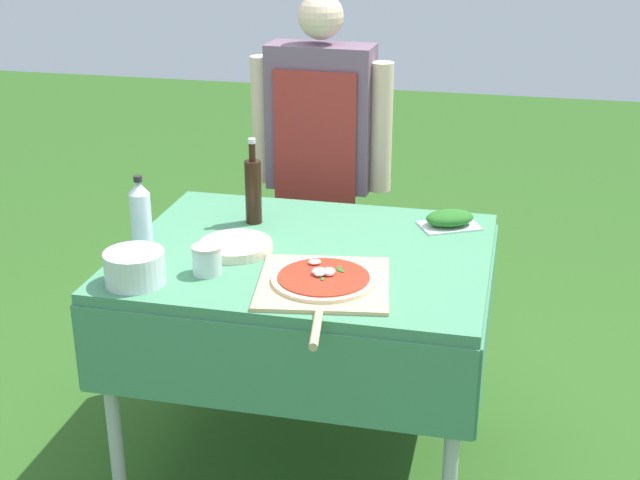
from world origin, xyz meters
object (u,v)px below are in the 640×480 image
Objects in this scene: person_cook at (321,154)px; mixing_tub at (135,268)px; water_bottle at (141,217)px; herb_container at (450,219)px; prep_table at (307,276)px; pizza_on_peel at (323,282)px; sauce_jar at (207,261)px; oil_bottle at (253,190)px; plate_stack at (236,246)px.

person_cook is 8.51× the size of mixing_tub.
herb_container is at bearing 25.78° from water_bottle.
prep_table is 0.77× the size of person_cook.
sauce_jar is (-0.36, 0.01, 0.03)m from pizza_on_peel.
oil_bottle reaches higher than prep_table.
mixing_tub is (-0.85, -0.66, 0.02)m from herb_container.
sauce_jar is (0.25, -0.11, -0.08)m from water_bottle.
herb_container is (0.42, 0.31, 0.12)m from prep_table.
mixing_tub reaches higher than pizza_on_peel.
prep_table is 0.25m from plate_stack.
water_bottle is 1.09× the size of herb_container.
herb_container is (0.92, 0.45, -0.09)m from water_bottle.
person_cook is at bearing 83.97° from plate_stack.
sauce_jar is (0.18, 0.11, -0.01)m from mixing_tub.
sauce_jar reaches higher than herb_container.
oil_bottle is at bearing 139.05° from prep_table.
pizza_on_peel is 0.65m from herb_container.
mixing_tub is at bearing -109.26° from oil_bottle.
herb_container reaches higher than plate_stack.
pizza_on_peel is at bearing 10.36° from mixing_tub.
prep_table is 1.96× the size of pizza_on_peel.
sauce_jar is at bearing -98.53° from plate_stack.
sauce_jar is (-0.03, -0.19, 0.02)m from plate_stack.
oil_bottle is (-0.24, 0.20, 0.21)m from prep_table.
water_bottle is 2.83× the size of sauce_jar.
herb_container is at bearing 142.11° from person_cook.
pizza_on_peel is at bearing -66.07° from prep_table.
oil_bottle is 1.28× the size of herb_container.
oil_bottle is 0.43m from water_bottle.
water_bottle is 0.24m from mixing_tub.
person_cook reaches higher than oil_bottle.
oil_bottle is 0.68m from herb_container.
water_bottle is at bearing 160.36° from pizza_on_peel.
pizza_on_peel is 2.53× the size of plate_stack.
plate_stack is at bearing 16.32° from water_bottle.
water_bottle is at bearing 107.68° from mixing_tub.
prep_table is 3.93× the size of oil_bottle.
person_cook is 0.73m from herb_container.
water_bottle is at bearing -163.68° from plate_stack.
water_bottle reaches higher than pizza_on_peel.
water_bottle is at bearing -164.99° from prep_table.
mixing_tub is 0.21m from sauce_jar.
prep_table is 4.58× the size of water_bottle.
water_bottle is (-0.61, 0.12, 0.11)m from pizza_on_peel.
prep_table is at bearing -40.95° from oil_bottle.
person_cook is (-0.13, 0.78, 0.18)m from prep_table.
person_cook reaches higher than plate_stack.
oil_bottle is at bearing 93.71° from plate_stack.
herb_container is at bearing 9.27° from oil_bottle.
pizza_on_peel is 6.63× the size of sauce_jar.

